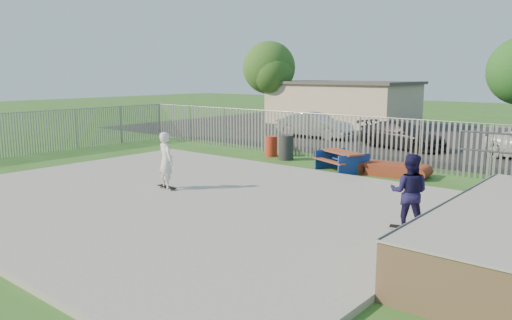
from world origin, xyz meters
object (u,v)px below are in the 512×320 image
Objects in this scene: trash_bin_grey at (286,147)px; tree_left at (269,68)px; car_dark at (402,135)px; skater_white at (166,161)px; funbox at (393,170)px; car_silver at (315,125)px; picnic_table at (342,161)px; skater_navy at (409,192)px; trash_bin_red at (271,146)px.

tree_left is (-11.24, 12.97, 3.63)m from trash_bin_grey.
tree_left is at bearing 75.92° from car_dark.
skater_white reaches higher than car_dark.
funbox is 1.27× the size of skater_white.
tree_left reaches higher than car_silver.
car_silver is at bearing 152.83° from picnic_table.
funbox is 7.29m from skater_navy.
trash_bin_red reaches higher than funbox.
picnic_table is at bearing -43.43° from tree_left.
tree_left is (-10.17, 12.65, 3.71)m from trash_bin_red.
car_dark is at bearing -82.15° from skater_white.
trash_bin_grey is 7.52m from skater_white.
picnic_table is 4.41m from trash_bin_red.
funbox is 7.10m from car_dark.
trash_bin_grey is 6.87m from car_dark.
picnic_table is 1.98m from funbox.
trash_bin_grey is (1.07, -0.32, 0.08)m from trash_bin_red.
tree_left reaches higher than skater_white.
car_dark is at bearing 68.32° from trash_bin_grey.
car_silver is 18.04m from skater_navy.
car_dark is 15.66m from tree_left.
funbox is 0.51× the size of car_silver.
funbox is at bearing -79.90° from skater_navy.
skater_white is at bearing -126.76° from funbox.
picnic_table is 10.14m from car_silver.
car_silver reaches higher than car_dark.
trash_bin_grey is at bearing 171.51° from funbox.
trash_bin_grey is 0.60× the size of skater_white.
skater_navy is at bearing -25.08° from picnic_table.
skater_white is at bearing -167.81° from car_silver.
picnic_table is 2.11× the size of trash_bin_grey.
tree_left reaches higher than car_dark.
tree_left is at bearing 50.97° from car_silver.
trash_bin_red is at bearing -51.22° from tree_left.
trash_bin_red is at bearing -169.84° from picnic_table.
trash_bin_grey is 0.24× the size of car_dark.
skater_white reaches higher than picnic_table.
funbox is at bearing -147.05° from car_dark.
trash_bin_red is 7.15m from car_silver.
funbox is 0.49× the size of car_dark.
skater_navy is 7.65m from skater_white.
picnic_table reaches higher than funbox.
car_dark is 13.95m from skater_white.
skater_white is at bearing -59.44° from tree_left.
skater_white is (-1.71, -13.84, 0.36)m from car_dark.
trash_bin_red is at bearing 163.56° from trash_bin_grey.
skater_white is at bearing -11.03° from skater_navy.
funbox is 5.14m from trash_bin_grey.
car_silver is (-3.18, 7.14, 0.21)m from trash_bin_grey.
car_dark is (-0.68, 7.09, 0.30)m from picnic_table.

